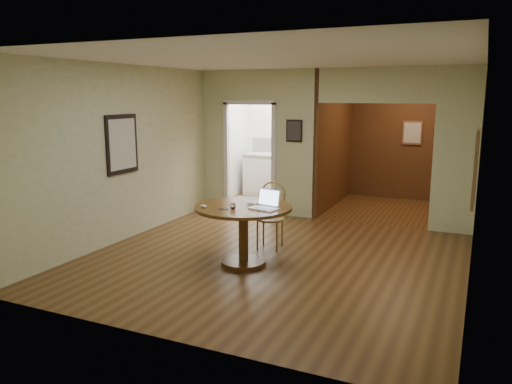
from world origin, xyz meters
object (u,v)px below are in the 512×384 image
at_px(dining_table, 243,221).
at_px(chair, 271,211).
at_px(open_laptop, 267,203).
at_px(closed_laptop, 259,203).

relative_size(dining_table, chair, 1.31).
bearing_deg(dining_table, open_laptop, 0.39).
bearing_deg(closed_laptop, dining_table, -148.14).
height_order(dining_table, open_laptop, open_laptop).
distance_m(dining_table, closed_laptop, 0.32).
bearing_deg(chair, open_laptop, -77.31).
bearing_deg(closed_laptop, chair, 75.32).
bearing_deg(chair, dining_table, -98.29).
height_order(open_laptop, closed_laptop, open_laptop).
distance_m(chair, open_laptop, 0.98).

